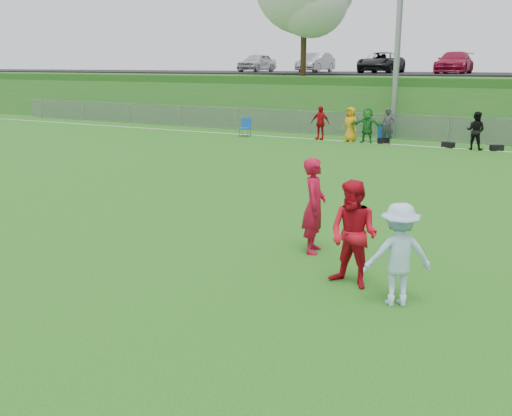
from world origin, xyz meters
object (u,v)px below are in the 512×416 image
Objects in this scene: player_red_left at (314,206)px; recycling_bin at (383,132)px; player_red_center at (354,234)px; player_blue at (398,255)px.

recycling_bin is (-3.54, 17.68, -0.55)m from player_red_left.
player_red_center is 19.70m from recycling_bin.
player_red_left is 1.17× the size of player_blue.
recycling_bin is (-5.72, 19.51, -0.41)m from player_blue.
player_blue is (0.88, -0.42, -0.10)m from player_red_center.
player_blue is 20.34m from recycling_bin.
player_red_left reaches higher than recycling_bin.
player_red_center is at bearing -75.78° from recycling_bin.
player_red_left is at bearing -70.05° from player_blue.
player_red_center is (1.30, -1.41, -0.04)m from player_red_left.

